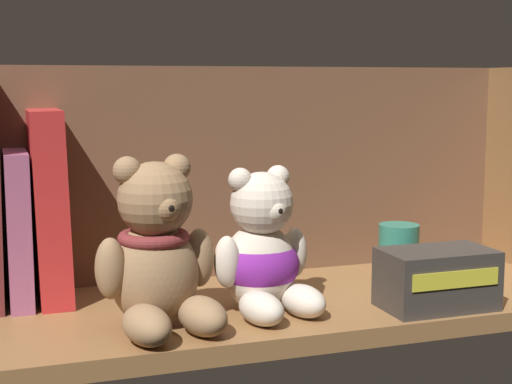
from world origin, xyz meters
TOP-DOWN VIEW (x-y plane):
  - shelf_board at (0.00, 0.00)cm, footprint 81.81×24.55cm
  - shelf_back_panel at (0.00, 12.87)cm, footprint 84.21×1.20cm
  - book_6 at (-20.67, 9.05)cm, footprint 2.43×12.21cm
  - book_7 at (-17.35, 9.05)cm, footprint 3.89×12.34cm
  - teddy_bear_larger at (-8.31, -5.23)cm, footprint 12.52×13.04cm
  - teddy_bear_smaller at (3.08, -3.28)cm, footprint 11.48×12.17cm
  - pillar_candle at (21.79, 1.60)cm, footprint 4.73×4.73cm
  - small_product_box at (20.96, -8.11)cm, footprint 11.73×7.13cm

SIDE VIEW (x-z plane):
  - shelf_board at x=0.00cm, z-range 0.00..2.00cm
  - small_product_box at x=20.96cm, z-range 2.00..8.29cm
  - pillar_candle at x=21.79cm, z-range 2.00..9.22cm
  - teddy_bear_smaller at x=3.08cm, z-range 0.38..15.56cm
  - teddy_bear_larger at x=-8.31cm, z-range 0.77..17.63cm
  - book_6 at x=-20.67cm, z-range 2.00..18.53cm
  - book_7 at x=-17.35cm, z-range 1.96..22.88cm
  - shelf_back_panel at x=0.00cm, z-range 0.00..27.60cm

